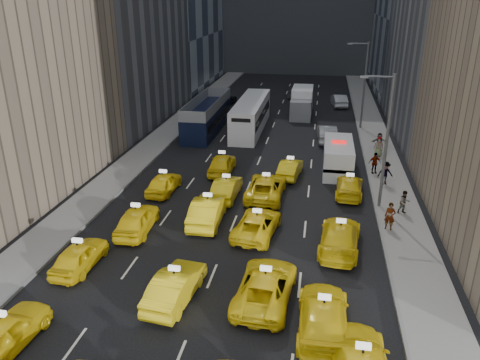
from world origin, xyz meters
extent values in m
plane|color=black|center=(0.00, 0.00, 0.00)|extent=(160.00, 160.00, 0.00)
cube|color=gray|center=(-10.50, 25.00, 0.07)|extent=(3.00, 90.00, 0.15)
cube|color=gray|center=(10.50, 25.00, 0.07)|extent=(3.00, 90.00, 0.15)
cube|color=slate|center=(-9.05, 25.00, 0.09)|extent=(0.15, 90.00, 0.18)
cube|color=slate|center=(9.05, 25.00, 0.09)|extent=(0.15, 90.00, 0.18)
cylinder|color=#595B60|center=(9.30, 12.00, 4.50)|extent=(0.20, 0.20, 9.00)
cylinder|color=#595B60|center=(8.40, 12.00, 8.80)|extent=(1.80, 0.12, 0.12)
cube|color=slate|center=(7.50, 12.00, 8.75)|extent=(0.50, 0.22, 0.12)
cylinder|color=#595B60|center=(9.30, 32.00, 4.50)|extent=(0.20, 0.20, 9.00)
cylinder|color=#595B60|center=(8.40, 32.00, 8.80)|extent=(1.80, 0.12, 0.12)
cube|color=slate|center=(7.50, 32.00, 8.75)|extent=(0.50, 0.22, 0.12)
imported|color=yellow|center=(-7.11, -4.61, 0.77)|extent=(2.13, 4.62, 1.53)
imported|color=yellow|center=(-7.07, 1.60, 0.70)|extent=(1.76, 4.15, 1.40)
imported|color=yellow|center=(-1.25, -0.22, 0.75)|extent=(2.07, 4.71, 1.50)
imported|color=yellow|center=(2.94, 0.52, 0.75)|extent=(2.85, 5.53, 1.49)
imported|color=yellow|center=(5.64, -1.30, 0.77)|extent=(2.20, 5.31, 1.53)
imported|color=yellow|center=(-5.60, 5.99, 0.77)|extent=(2.05, 4.60, 1.54)
imported|color=yellow|center=(-1.63, 7.94, 0.83)|extent=(1.88, 5.09, 1.66)
imported|color=yellow|center=(1.65, 6.87, 0.67)|extent=(2.82, 5.06, 1.34)
imported|color=yellow|center=(6.51, 5.95, 0.78)|extent=(2.64, 5.52, 1.55)
imported|color=yellow|center=(-5.93, 12.03, 0.71)|extent=(1.80, 4.21, 1.42)
imported|color=yellow|center=(-1.24, 11.86, 0.73)|extent=(1.62, 4.43, 1.45)
imported|color=yellow|center=(1.51, 12.47, 0.75)|extent=(2.62, 5.47, 1.50)
imported|color=yellow|center=(7.37, 13.87, 0.66)|extent=(2.16, 4.67, 1.32)
imported|color=yellow|center=(-2.57, 16.65, 0.77)|extent=(1.91, 4.54, 1.53)
imported|color=yellow|center=(2.90, 16.75, 0.68)|extent=(1.92, 4.25, 1.35)
cube|color=silver|center=(6.62, 18.67, 1.20)|extent=(2.60, 6.09, 2.39)
cylinder|color=black|center=(5.63, 16.58, 0.48)|extent=(0.28, 0.96, 0.96)
cylinder|color=black|center=(7.61, 16.58, 0.48)|extent=(0.28, 0.96, 0.96)
cylinder|color=black|center=(5.63, 20.76, 0.48)|extent=(0.28, 0.96, 0.96)
cylinder|color=black|center=(7.61, 20.76, 0.48)|extent=(0.28, 0.96, 0.96)
cube|color=navy|center=(6.62, 18.67, 1.03)|extent=(2.64, 6.10, 0.27)
cube|color=red|center=(6.62, 18.67, 2.48)|extent=(1.11, 0.44, 0.17)
cube|color=black|center=(-6.65, 28.46, 1.71)|extent=(4.07, 11.96, 3.41)
cylinder|color=black|center=(-7.83, 23.49, 0.55)|extent=(0.28, 1.10, 1.10)
cylinder|color=black|center=(-5.46, 23.49, 0.55)|extent=(0.28, 1.10, 1.10)
cylinder|color=black|center=(-7.83, 33.42, 0.55)|extent=(0.28, 1.10, 1.10)
cylinder|color=black|center=(-5.46, 33.42, 0.55)|extent=(0.28, 1.10, 1.10)
cube|color=silver|center=(-2.19, 29.58, 1.59)|extent=(3.98, 12.56, 3.19)
cylinder|color=black|center=(-3.33, 24.31, 0.55)|extent=(0.28, 1.10, 1.10)
cylinder|color=black|center=(-1.06, 24.31, 0.55)|extent=(0.28, 1.10, 1.10)
cylinder|color=black|center=(-3.33, 34.86, 0.55)|extent=(0.28, 1.10, 1.10)
cylinder|color=black|center=(-1.06, 34.86, 0.55)|extent=(0.28, 1.10, 1.10)
cube|color=white|center=(2.77, 36.83, 1.57)|extent=(2.62, 6.97, 3.15)
cylinder|color=black|center=(1.74, 34.29, 0.55)|extent=(0.28, 1.10, 1.10)
cylinder|color=black|center=(3.80, 34.29, 0.55)|extent=(0.28, 1.10, 1.10)
cylinder|color=black|center=(1.74, 39.37, 0.55)|extent=(0.28, 1.10, 1.10)
cylinder|color=black|center=(3.80, 39.37, 0.55)|extent=(0.28, 1.10, 1.10)
imported|color=#989B9F|center=(5.76, 26.83, 0.80)|extent=(2.04, 4.97, 1.60)
imported|color=black|center=(-7.25, 40.74, 0.66)|extent=(2.70, 4.97, 1.32)
imported|color=slate|center=(1.64, 47.08, 0.73)|extent=(2.56, 5.25, 1.47)
imported|color=black|center=(-3.00, 42.25, 0.75)|extent=(2.00, 4.49, 1.50)
imported|color=#B2B5BA|center=(7.25, 42.41, 0.76)|extent=(2.18, 4.81, 1.53)
imported|color=gray|center=(9.53, 8.60, 1.02)|extent=(0.72, 0.57, 1.73)
imported|color=gray|center=(10.73, 11.05, 0.93)|extent=(0.85, 0.63, 1.57)
imported|color=gray|center=(10.06, 16.00, 1.04)|extent=(1.22, 0.69, 1.78)
imported|color=gray|center=(9.49, 18.25, 1.01)|extent=(1.10, 0.76, 1.72)
imported|color=gray|center=(10.22, 22.62, 1.03)|extent=(0.93, 0.61, 1.75)
imported|color=gray|center=(10.44, 24.33, 0.96)|extent=(1.55, 0.68, 1.61)
camera|label=1|loc=(4.96, -17.98, 13.63)|focal=35.00mm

